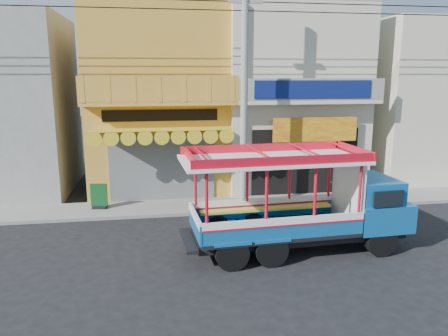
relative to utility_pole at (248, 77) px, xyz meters
name	(u,v)px	position (x,y,z in m)	size (l,w,h in m)	color
ground	(295,241)	(0.85, -3.30, -5.03)	(90.00, 90.00, 0.00)	black
sidewalk	(264,203)	(0.85, 0.70, -4.97)	(30.00, 2.00, 0.12)	slate
shophouse_left	(159,97)	(-3.15, 4.66, -0.92)	(6.00, 7.50, 8.24)	gold
shophouse_right	(286,96)	(2.85, 4.66, -0.93)	(6.00, 6.75, 8.24)	beige
party_pilaster	(236,103)	(-0.15, 1.55, -1.03)	(0.35, 0.30, 8.00)	beige
filler_building_right	(419,101)	(9.85, 4.70, -1.23)	(6.00, 6.00, 7.60)	beige
utility_pole	(248,77)	(0.00, 0.00, 0.00)	(28.00, 0.26, 9.00)	gray
songthaew_truck	(313,202)	(1.12, -4.01, -3.55)	(6.70, 2.53, 3.08)	black
green_sign	(99,198)	(-5.57, 0.80, -4.51)	(0.63, 0.37, 0.97)	black
potted_plant_a	(340,186)	(4.13, 0.86, -4.43)	(0.88, 0.76, 0.97)	#1A5C1E
potted_plant_b	(341,186)	(4.22, 0.96, -4.47)	(0.49, 0.39, 0.89)	#1A5C1E
potted_plant_c	(363,184)	(5.26, 1.03, -4.44)	(0.53, 0.53, 0.95)	#1A5C1E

